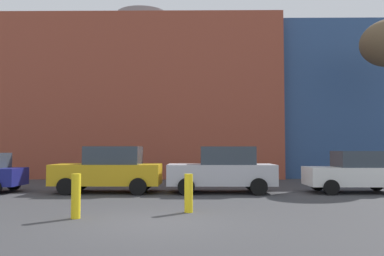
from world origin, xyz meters
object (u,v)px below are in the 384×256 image
parked_car_3 (223,170)px  bollard_yellow_0 (76,196)px  bollard_yellow_1 (189,193)px  parked_car_4 (356,172)px  parked_car_2 (109,170)px

parked_car_3 → bollard_yellow_0: 7.41m
bollard_yellow_0 → bollard_yellow_1: size_ratio=1.06×
parked_car_4 → bollard_yellow_0: (-9.72, -6.09, -0.28)m
parked_car_2 → bollard_yellow_0: bearing=94.7°
parked_car_2 → bollard_yellow_1: parked_car_2 is taller
parked_car_4 → bollard_yellow_1: size_ratio=3.65×
parked_car_2 → bollard_yellow_1: 6.13m
parked_car_4 → bollard_yellow_0: parked_car_4 is taller
parked_car_3 → bollard_yellow_0: parked_car_3 is taller
parked_car_3 → bollard_yellow_1: size_ratio=4.05×
parked_car_3 → bollard_yellow_1: parked_car_3 is taller
parked_car_2 → parked_car_4: bearing=-180.0°
bollard_yellow_1 → parked_car_3: bearing=75.6°
parked_car_2 → parked_car_3: size_ratio=1.00×
parked_car_2 → parked_car_4: (10.22, 0.00, -0.10)m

